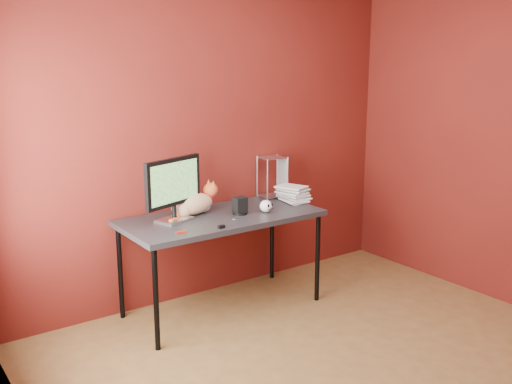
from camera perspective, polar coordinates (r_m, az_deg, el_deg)
room at (r=3.19m, az=11.97°, el=4.92°), size 3.52×3.52×2.61m
desk at (r=4.29m, az=-3.44°, el=-2.98°), size 1.50×0.70×0.75m
monitor at (r=4.10m, az=-8.26°, el=0.57°), size 0.51×0.24×0.46m
cat at (r=4.30m, az=-6.28°, el=-1.16°), size 0.49×0.26×0.24m
skull_mug at (r=4.34m, az=1.01°, el=-1.41°), size 0.10×0.10×0.09m
speaker at (r=4.29m, az=-1.61°, el=-1.44°), size 0.11×0.11×0.13m
book_stack at (r=4.54m, az=3.01°, el=7.60°), size 0.25×0.28×1.41m
wire_rack at (r=4.81m, az=1.65°, el=1.54°), size 0.21×0.18×0.35m
pocket_knife at (r=3.86m, az=-7.51°, el=-4.01°), size 0.07×0.03×0.01m
black_gadget at (r=3.94m, az=-3.48°, el=-3.49°), size 0.05×0.03×0.02m
washer at (r=4.17m, az=-2.13°, el=-2.67°), size 0.04×0.04×0.00m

